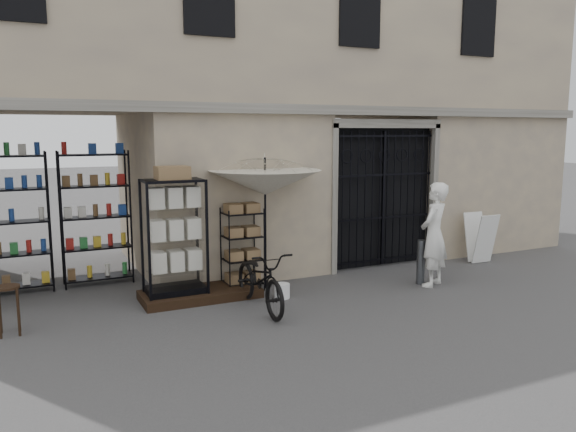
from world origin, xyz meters
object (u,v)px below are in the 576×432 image
market_umbrella (265,176)px  easel_sign (480,238)px  white_bucket (282,291)px  wooden_stool (9,309)px  wire_rack (242,250)px  shopkeeper (432,285)px  display_cabinet (174,243)px  bicycle (261,309)px  steel_bollard (421,262)px

market_umbrella → easel_sign: size_ratio=2.69×
white_bucket → market_umbrella: bearing=90.8°
market_umbrella → wooden_stool: (-4.20, -0.63, -1.69)m
wire_rack → shopkeeper: wire_rack is taller
market_umbrella → shopkeeper: market_umbrella is taller
shopkeeper → easel_sign: size_ratio=1.81×
wire_rack → market_umbrella: (0.41, -0.09, 1.33)m
display_cabinet → bicycle: size_ratio=1.10×
white_bucket → steel_bollard: steel_bollard is taller
wooden_stool → shopkeeper: size_ratio=0.37×
display_cabinet → wire_rack: (1.27, 0.17, -0.28)m
easel_sign → white_bucket: bearing=-172.3°
market_umbrella → bicycle: bearing=-117.2°
market_umbrella → bicycle: size_ratio=1.51×
white_bucket → steel_bollard: (2.73, -0.30, 0.29)m
display_cabinet → wooden_stool: (-2.52, -0.55, -0.64)m
wooden_stool → easel_sign: 9.23m
wooden_stool → steel_bollard: steel_bollard is taller
shopkeeper → steel_bollard: bearing=-84.5°
market_umbrella → wooden_stool: size_ratio=4.04×
white_bucket → steel_bollard: 2.76m
market_umbrella → bicycle: 2.40m
market_umbrella → shopkeeper: 3.73m
wire_rack → bicycle: size_ratio=0.79×
white_bucket → wire_rack: bearing=118.6°
wooden_stool → market_umbrella: bearing=8.6°
white_bucket → wooden_stool: bearing=179.2°
display_cabinet → wire_rack: display_cabinet is taller
shopkeeper → wooden_stool: bearing=-34.3°
white_bucket → easel_sign: easel_sign is taller
wooden_stool → easel_sign: (9.22, 0.47, 0.18)m
white_bucket → wooden_stool: (-4.21, 0.06, 0.25)m
market_umbrella → wire_rack: bearing=168.3°
easel_sign → shopkeeper: bearing=-153.1°
wooden_stool → display_cabinet: bearing=12.3°
bicycle → steel_bollard: 3.33m
bicycle → easel_sign: 5.68m
display_cabinet → bicycle: 1.82m
wooden_stool → steel_bollard: size_ratio=0.84×
steel_bollard → market_umbrella: bearing=160.2°
steel_bollard → shopkeeper: bearing=-54.6°
market_umbrella → white_bucket: market_umbrella is taller
white_bucket → shopkeeper: (2.86, -0.48, -0.13)m
wire_rack → steel_bollard: wire_rack is taller
bicycle → white_bucket: bearing=35.7°
bicycle → wooden_stool: bicycle is taller
market_umbrella → steel_bollard: size_ratio=3.42×
bicycle → steel_bollard: (3.30, 0.10, 0.42)m
white_bucket → wooden_stool: 4.22m
wire_rack → easel_sign: bearing=-25.7°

